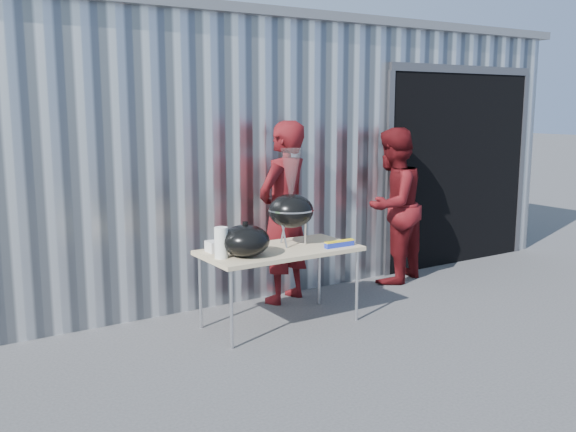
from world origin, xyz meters
TOP-DOWN VIEW (x-y plane):
  - ground at (0.00, 0.00)m, footprint 80.00×80.00m
  - building at (0.92, 4.59)m, footprint 8.20×6.20m
  - folding_table at (-0.03, 0.85)m, footprint 1.50×0.75m
  - kettle_grill at (0.15, 0.92)m, footprint 0.45×0.45m
  - grill_lid at (-0.45, 0.75)m, footprint 0.44×0.44m
  - paper_towels at (-0.67, 0.80)m, footprint 0.12×0.12m
  - white_tub at (-0.58, 1.06)m, footprint 0.20×0.15m
  - foil_box at (0.49, 0.60)m, footprint 0.32×0.05m
  - person_cook at (0.42, 1.49)m, footprint 0.83×0.69m
  - person_bystander at (1.92, 1.46)m, footprint 1.08×0.97m

SIDE VIEW (x-z plane):
  - ground at x=0.00m, z-range 0.00..0.00m
  - folding_table at x=-0.03m, z-range 0.33..1.08m
  - foil_box at x=0.49m, z-range 0.75..0.81m
  - white_tub at x=-0.58m, z-range 0.75..0.85m
  - paper_towels at x=-0.67m, z-range 0.75..1.03m
  - grill_lid at x=-0.45m, z-range 0.74..1.05m
  - person_bystander at x=1.92m, z-range 0.00..1.84m
  - person_cook at x=0.42m, z-range 0.00..1.94m
  - kettle_grill at x=0.15m, z-range 0.70..1.64m
  - building at x=0.92m, z-range -0.01..3.09m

